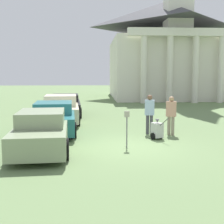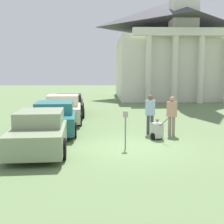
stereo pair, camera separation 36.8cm
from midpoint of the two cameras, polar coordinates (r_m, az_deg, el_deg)
The scene contains 10 objects.
ground_plane at distance 11.61m, azimuth 2.19°, elevation -6.42°, with size 120.00×120.00×0.00m, color #607A4C.
parked_car_sage at distance 11.44m, azimuth -13.54°, elevation -3.43°, with size 2.16×5.08×1.41m.
parked_car_teal at distance 14.70m, azimuth -11.26°, elevation -1.07°, with size 2.26×4.99×1.41m.
parked_car_cream at distance 17.71m, azimuth -9.91°, elevation 0.44°, with size 2.30×4.81×1.52m.
parked_car_black at distance 20.54m, azimuth -9.00°, elevation 1.21°, with size 2.24×4.97×1.36m.
parking_meter at distance 11.30m, azimuth 1.80°, elevation -1.90°, with size 0.18×0.09×1.36m.
person_worker at distance 13.96m, azimuth 6.14°, elevation 0.06°, with size 0.46×0.31×1.77m.
person_supervisor at distance 13.85m, azimuth 10.01°, elevation -0.21°, with size 0.47×0.37×1.71m.
equipment_cart at distance 12.99m, azimuth 7.44°, elevation -3.28°, with size 0.59×0.98×1.00m.
church at distance 36.01m, azimuth 9.55°, elevation 11.81°, with size 12.12×14.28×23.36m.
Camera 1 is at (-1.28, -11.23, 2.71)m, focal length 50.00 mm.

